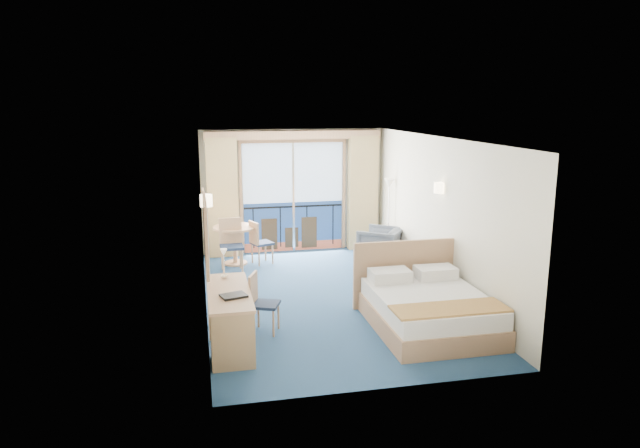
% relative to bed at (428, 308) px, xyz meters
% --- Properties ---
extents(floor, '(6.50, 6.50, 0.00)m').
position_rel_bed_xyz_m(floor, '(-1.18, 1.62, -0.31)').
color(floor, navy).
rests_on(floor, ground).
extents(room_walls, '(4.04, 6.54, 2.72)m').
position_rel_bed_xyz_m(room_walls, '(-1.18, 1.62, 1.47)').
color(room_walls, silver).
rests_on(room_walls, ground).
extents(balcony_door, '(2.36, 0.03, 2.52)m').
position_rel_bed_xyz_m(balcony_door, '(-1.19, 4.84, 0.84)').
color(balcony_door, navy).
rests_on(balcony_door, room_walls).
extents(curtain_left, '(0.65, 0.22, 2.55)m').
position_rel_bed_xyz_m(curtain_left, '(-2.73, 4.69, 0.97)').
color(curtain_left, tan).
rests_on(curtain_left, room_walls).
extents(curtain_right, '(0.65, 0.22, 2.55)m').
position_rel_bed_xyz_m(curtain_right, '(0.37, 4.69, 0.97)').
color(curtain_right, tan).
rests_on(curtain_right, room_walls).
extents(pelmet, '(3.80, 0.25, 0.18)m').
position_rel_bed_xyz_m(pelmet, '(-1.18, 4.72, 2.27)').
color(pelmet, tan).
rests_on(pelmet, room_walls).
extents(mirror, '(0.05, 1.25, 0.95)m').
position_rel_bed_xyz_m(mirror, '(-3.15, 0.12, 1.24)').
color(mirror, tan).
rests_on(mirror, room_walls).
extents(wall_print, '(0.04, 0.42, 0.52)m').
position_rel_bed_xyz_m(wall_print, '(-3.15, 2.07, 1.29)').
color(wall_print, tan).
rests_on(wall_print, room_walls).
extents(sconce_left, '(0.18, 0.18, 0.18)m').
position_rel_bed_xyz_m(sconce_left, '(-3.12, 1.02, 1.54)').
color(sconce_left, '#FFE3B2').
rests_on(sconce_left, room_walls).
extents(sconce_right, '(0.18, 0.18, 0.18)m').
position_rel_bed_xyz_m(sconce_right, '(0.76, 1.47, 1.54)').
color(sconce_right, '#FFE3B2').
rests_on(sconce_right, room_walls).
extents(bed, '(1.74, 2.07, 1.10)m').
position_rel_bed_xyz_m(bed, '(0.00, 0.00, 0.00)').
color(bed, tan).
rests_on(bed, ground).
extents(nightstand, '(0.40, 0.38, 0.52)m').
position_rel_bed_xyz_m(nightstand, '(0.60, 1.29, -0.05)').
color(nightstand, tan).
rests_on(nightstand, ground).
extents(phone, '(0.21, 0.18, 0.08)m').
position_rel_bed_xyz_m(phone, '(0.58, 1.28, 0.26)').
color(phone, beige).
rests_on(phone, nightstand).
extents(armchair, '(1.13, 1.13, 0.74)m').
position_rel_bed_xyz_m(armchair, '(0.40, 3.46, 0.07)').
color(armchair, '#4E545F').
rests_on(armchair, ground).
extents(floor_lamp, '(0.24, 0.24, 1.70)m').
position_rel_bed_xyz_m(floor_lamp, '(0.69, 3.84, 0.98)').
color(floor_lamp, silver).
rests_on(floor_lamp, ground).
extents(desk, '(0.57, 1.66, 0.78)m').
position_rel_bed_xyz_m(desk, '(-2.89, -0.45, 0.12)').
color(desk, tan).
rests_on(desk, ground).
extents(desk_chair, '(0.49, 0.49, 0.87)m').
position_rel_bed_xyz_m(desk_chair, '(-2.43, 0.36, 0.19)').
color(desk_chair, '#1B2740').
rests_on(desk_chair, ground).
extents(folder, '(0.38, 0.33, 0.03)m').
position_rel_bed_xyz_m(folder, '(-2.84, -0.26, 0.49)').
color(folder, black).
rests_on(folder, desk).
extents(desk_lamp, '(0.11, 0.11, 0.42)m').
position_rel_bed_xyz_m(desk_lamp, '(-2.91, 0.58, 0.78)').
color(desk_lamp, silver).
rests_on(desk_lamp, desk).
extents(round_table, '(0.88, 0.88, 0.79)m').
position_rel_bed_xyz_m(round_table, '(-2.54, 4.01, 0.29)').
color(round_table, tan).
rests_on(round_table, ground).
extents(table_chair_a, '(0.50, 0.50, 0.90)m').
position_rel_bed_xyz_m(table_chair_a, '(-2.07, 3.90, 0.20)').
color(table_chair_a, '#1B2740').
rests_on(table_chair_a, ground).
extents(table_chair_b, '(0.46, 0.47, 1.04)m').
position_rel_bed_xyz_m(table_chair_b, '(-2.64, 3.57, 0.28)').
color(table_chair_b, '#1B2740').
rests_on(table_chair_b, ground).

